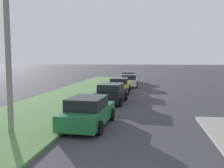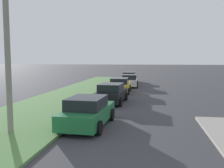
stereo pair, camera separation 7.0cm
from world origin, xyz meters
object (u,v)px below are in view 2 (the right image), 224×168
(streetlight, at_px, (14,32))
(parked_car_orange, at_px, (129,77))
(parked_car_green, at_px, (88,112))
(parked_car_black, at_px, (111,93))
(parked_car_yellow, at_px, (120,86))
(parked_car_silver, at_px, (129,81))

(streetlight, bearing_deg, parked_car_orange, -5.78)
(streetlight, bearing_deg, parked_car_green, -53.54)
(parked_car_green, bearing_deg, streetlight, 129.27)
(parked_car_black, bearing_deg, parked_car_orange, 3.36)
(parked_car_green, xyz_separation_m, parked_car_orange, (23.61, 0.02, 0.00))
(parked_car_black, relative_size, parked_car_yellow, 1.01)
(parked_car_black, relative_size, parked_car_silver, 1.00)
(parked_car_green, relative_size, parked_car_orange, 1.02)
(parked_car_black, xyz_separation_m, parked_car_orange, (16.89, 0.12, 0.00))
(parked_car_silver, height_order, streetlight, streetlight)
(parked_car_green, bearing_deg, parked_car_yellow, 2.69)
(parked_car_black, xyz_separation_m, streetlight, (-8.64, 2.70, 3.67))
(streetlight, bearing_deg, parked_car_yellow, -10.45)
(parked_car_orange, bearing_deg, streetlight, 174.48)
(parked_car_yellow, height_order, streetlight, streetlight)
(parked_car_orange, height_order, streetlight, streetlight)
(parked_car_yellow, bearing_deg, streetlight, 167.86)
(parked_car_black, relative_size, parked_car_orange, 1.02)
(parked_car_silver, bearing_deg, parked_car_green, 175.35)
(parked_car_yellow, distance_m, parked_car_orange, 11.24)
(parked_car_orange, distance_m, streetlight, 25.93)
(parked_car_silver, relative_size, parked_car_orange, 1.02)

